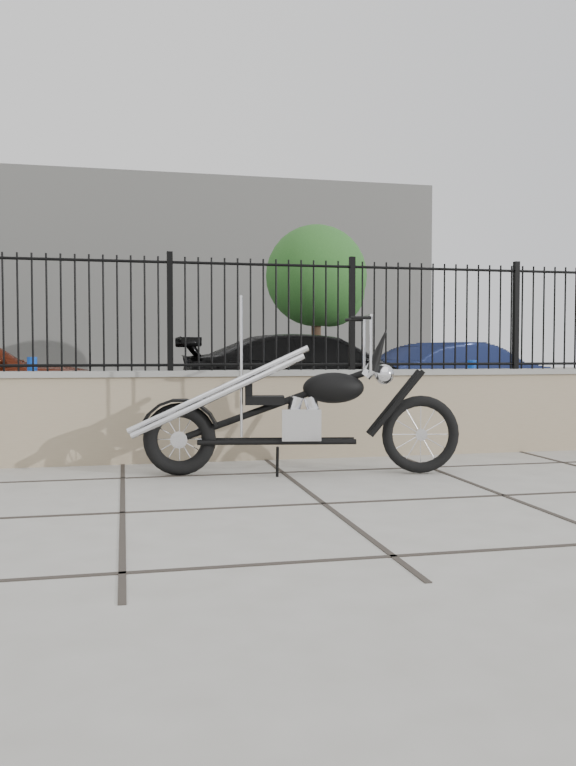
% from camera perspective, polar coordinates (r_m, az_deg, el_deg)
% --- Properties ---
extents(ground_plane, '(90.00, 90.00, 0.00)m').
position_cam_1_polar(ground_plane, '(5.77, 2.75, -9.21)').
color(ground_plane, '#99968E').
rests_on(ground_plane, ground).
extents(parking_lot, '(30.00, 30.00, 0.00)m').
position_cam_1_polar(parking_lot, '(18.05, -7.72, -1.30)').
color(parking_lot, black).
rests_on(parking_lot, ground).
extents(retaining_wall, '(14.00, 0.36, 0.96)m').
position_cam_1_polar(retaining_wall, '(8.11, -1.88, -2.40)').
color(retaining_wall, gray).
rests_on(retaining_wall, ground_plane).
extents(iron_fence, '(14.00, 0.08, 1.20)m').
position_cam_1_polar(iron_fence, '(8.10, -1.89, 5.23)').
color(iron_fence, black).
rests_on(iron_fence, retaining_wall).
extents(background_building, '(22.00, 6.00, 8.00)m').
position_cam_1_polar(background_building, '(32.11, -9.85, 7.45)').
color(background_building, beige).
rests_on(background_building, ground_plane).
extents(chopper_motorcycle, '(2.89, 0.98, 1.71)m').
position_cam_1_polar(chopper_motorcycle, '(7.00, 0.53, -0.10)').
color(chopper_motorcycle, black).
rests_on(chopper_motorcycle, ground_plane).
extents(car_black, '(5.07, 2.10, 1.47)m').
position_cam_1_polar(car_black, '(13.32, 2.45, 0.57)').
color(car_black, black).
rests_on(car_black, parking_lot).
extents(car_blue, '(4.27, 2.39, 1.33)m').
position_cam_1_polar(car_blue, '(14.53, 13.33, 0.39)').
color(car_blue, '#0F1739').
rests_on(car_blue, parking_lot).
extents(bollard_a, '(0.16, 0.16, 1.09)m').
position_cam_1_polar(bollard_a, '(10.64, -18.93, -1.04)').
color(bollard_a, blue).
rests_on(bollard_a, ground_plane).
extents(bollard_b, '(0.14, 0.14, 1.04)m').
position_cam_1_polar(bollard_b, '(10.84, 13.87, -1.05)').
color(bollard_b, '#0B1CAF').
rests_on(bollard_b, ground_plane).
extents(tree_right, '(2.99, 2.99, 5.05)m').
position_cam_1_polar(tree_right, '(22.32, 2.17, 8.52)').
color(tree_right, '#382619').
rests_on(tree_right, ground_plane).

